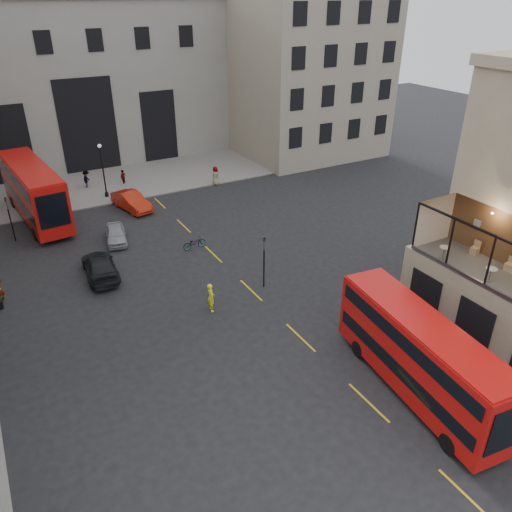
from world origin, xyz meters
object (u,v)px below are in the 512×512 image
pedestrian_e (0,290)px  cafe_chair_d (475,250)px  cafe_chair_b (512,268)px  bus_near (420,353)px  cafe_table_mid (491,273)px  cafe_table_far (444,251)px  cafe_chair_c (509,267)px  pedestrian_c (123,177)px  street_lamp_b (104,174)px  car_c (100,266)px  car_b (131,201)px  pedestrian_d (215,176)px  pedestrian_b (87,180)px  traffic_light_near (264,255)px  cyclist (211,297)px  bicycle (194,243)px  traffic_light_far (9,214)px  bus_far (34,189)px  pedestrian_a (18,201)px  car_a (116,234)px

pedestrian_e → cafe_chair_d: size_ratio=1.82×
cafe_chair_b → bus_near: bearing=-174.0°
cafe_table_mid → cafe_table_far: cafe_table_mid is taller
cafe_chair_b → cafe_chair_c: (-0.01, 0.18, -0.01)m
pedestrian_c → cafe_table_far: 35.06m
street_lamp_b → cafe_chair_b: 36.41m
car_c → car_b: bearing=-112.9°
pedestrian_d → pedestrian_b: bearing=50.2°
cafe_table_far → cafe_chair_d: cafe_chair_d is taller
pedestrian_b → pedestrian_c: size_ratio=1.17×
pedestrian_d → pedestrian_e: size_ratio=1.28×
street_lamp_b → pedestrian_b: (-1.03, 3.55, -1.46)m
cafe_table_mid → cafe_table_far: size_ratio=1.03×
traffic_light_near → cafe_table_mid: (6.75, -11.71, 2.66)m
cyclist → pedestrian_d: (10.21, 20.87, 0.01)m
street_lamp_b → bicycle: (3.14, -14.35, -1.91)m
traffic_light_far → car_c: traffic_light_far is taller
bicycle → cafe_chair_c: (10.42, -19.17, 4.35)m
pedestrian_d → cafe_chair_c: bearing=169.9°
pedestrian_c → cafe_table_far: bearing=64.0°
pedestrian_c → street_lamp_b: bearing=7.2°
pedestrian_c → cafe_chair_b: cafe_chair_b is taller
bus_far → pedestrian_c: bearing=29.1°
traffic_light_far → pedestrian_c: traffic_light_far is taller
car_b → traffic_light_far: bearing=177.2°
street_lamp_b → pedestrian_a: bearing=173.7°
traffic_light_near → street_lamp_b: bearing=102.8°
traffic_light_far → pedestrian_d: (19.87, 4.05, -1.45)m
cafe_chair_d → cafe_chair_b: bearing=-88.2°
car_c → pedestrian_b: pedestrian_b is taller
traffic_light_near → bus_near: size_ratio=0.35×
car_a → pedestrian_a: (-5.96, 10.98, 0.20)m
traffic_light_near → car_a: 13.84m
bus_far → pedestrian_c: (9.09, 5.07, -1.98)m
bus_near → bicycle: bearing=99.6°
cyclist → cafe_chair_b: cafe_chair_b is taller
cafe_chair_c → cyclist: bearing=140.4°
traffic_light_far → pedestrian_d: traffic_light_far is taller
car_c → cafe_chair_c: (17.91, -18.51, 4.08)m
pedestrian_e → cafe_chair_d: cafe_chair_d is taller
traffic_light_near → cafe_chair_d: (8.51, -9.33, 2.43)m
bus_near → pedestrian_c: bearing=96.2°
traffic_light_near → traffic_light_far: (-14.00, 16.00, 0.00)m
bus_far → cafe_chair_b: 37.41m
car_a → pedestrian_a: size_ratio=2.26×
car_b → cafe_chair_c: (12.30, -29.36, 4.03)m
bus_near → car_c: (-10.90, 19.42, -1.62)m
car_a → bicycle: bearing=-28.7°
bus_far → bicycle: (9.72, -12.10, -2.29)m
traffic_light_far → cafe_chair_d: bearing=-48.4°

